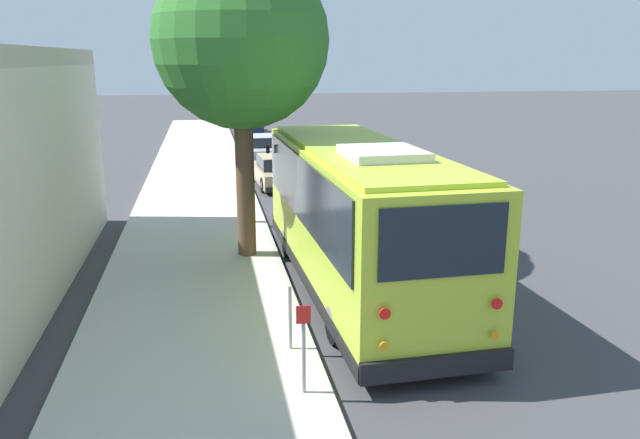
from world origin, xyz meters
name	(u,v)px	position (x,y,z in m)	size (l,w,h in m)	color
ground_plane	(358,292)	(0.00, 0.00, 0.00)	(160.00, 160.00, 0.00)	#3D3D3F
sidewalk_slab	(191,300)	(0.00, 3.69, 0.07)	(80.00, 4.16, 0.15)	beige
curb_strip	(290,293)	(0.00, 1.54, 0.07)	(80.00, 0.14, 0.15)	#AAA69D
shuttle_bus	(358,210)	(0.21, -0.03, 1.85)	(9.58, 3.05, 3.45)	#ADC633
parked_sedan_tan	(278,172)	(12.37, 0.35, 0.58)	(4.24, 2.02, 1.27)	tan
parked_sedan_silver	(263,149)	(18.86, 0.33, 0.62)	(4.68, 2.02, 1.32)	#A8AAAF
parked_sedan_blue	(250,136)	(24.59, 0.56, 0.61)	(4.51, 1.74, 1.31)	navy
parked_sedan_maroon	(247,124)	(31.56, 0.31, 0.60)	(4.44, 1.95, 1.29)	maroon
street_tree	(240,29)	(2.94, 2.28, 5.80)	(4.27, 4.27, 8.16)	brown
sign_post_near	(304,348)	(-4.35, 1.92, 0.89)	(0.06, 0.22, 1.42)	gray
sign_post_far	(290,318)	(-2.83, 1.92, 0.73)	(0.06, 0.06, 1.17)	gray
fire_hydrant	(248,209)	(6.13, 2.02, 0.55)	(0.22, 0.22, 0.81)	red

